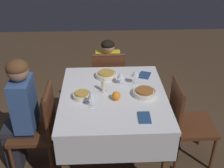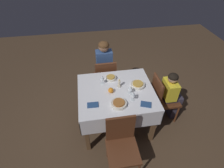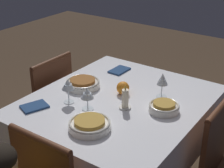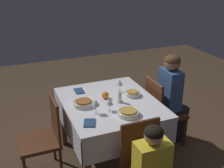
# 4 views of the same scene
# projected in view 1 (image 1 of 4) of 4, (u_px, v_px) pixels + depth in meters

# --- Properties ---
(ground_plane) EXTENTS (8.00, 8.00, 0.00)m
(ground_plane) POSITION_uv_depth(u_px,v_px,m) (113.00, 155.00, 3.05)
(ground_plane) COLOR #4C3826
(dining_table) EXTENTS (1.16, 1.00, 0.78)m
(dining_table) POSITION_uv_depth(u_px,v_px,m) (113.00, 104.00, 2.71)
(dining_table) COLOR silver
(dining_table) RESTS_ON ground_plane
(chair_south) EXTENTS (0.42, 0.42, 0.90)m
(chair_south) POSITION_uv_depth(u_px,v_px,m) (39.00, 126.00, 2.70)
(chair_south) COLOR #562D19
(chair_south) RESTS_ON ground_plane
(chair_west) EXTENTS (0.42, 0.42, 0.90)m
(chair_west) POSITION_uv_depth(u_px,v_px,m) (108.00, 80.00, 3.49)
(chair_west) COLOR #562D19
(chair_west) RESTS_ON ground_plane
(chair_north) EXTENTS (0.42, 0.42, 0.90)m
(chair_north) POSITION_uv_depth(u_px,v_px,m) (186.00, 120.00, 2.78)
(chair_north) COLOR #562D19
(chair_north) RESTS_ON ground_plane
(person_adult_denim) EXTENTS (0.30, 0.34, 1.19)m
(person_adult_denim) POSITION_uv_depth(u_px,v_px,m) (20.00, 111.00, 2.61)
(person_adult_denim) COLOR #282833
(person_adult_denim) RESTS_ON ground_plane
(person_child_yellow) EXTENTS (0.33, 0.30, 0.97)m
(person_child_yellow) POSITION_uv_depth(u_px,v_px,m) (108.00, 70.00, 3.61)
(person_child_yellow) COLOR #383342
(person_child_yellow) RESTS_ON ground_plane
(bowl_south) EXTENTS (0.18, 0.18, 0.06)m
(bowl_south) POSITION_uv_depth(u_px,v_px,m) (82.00, 95.00, 2.60)
(bowl_south) COLOR silver
(bowl_south) RESTS_ON dining_table
(wine_glass_south) EXTENTS (0.07, 0.07, 0.16)m
(wine_glass_south) POSITION_uv_depth(u_px,v_px,m) (91.00, 96.00, 2.43)
(wine_glass_south) COLOR white
(wine_glass_south) RESTS_ON dining_table
(bowl_west) EXTENTS (0.23, 0.23, 0.06)m
(bowl_west) POSITION_uv_depth(u_px,v_px,m) (106.00, 74.00, 2.95)
(bowl_west) COLOR silver
(bowl_west) RESTS_ON dining_table
(wine_glass_west) EXTENTS (0.08, 0.08, 0.13)m
(wine_glass_west) POSITION_uv_depth(u_px,v_px,m) (121.00, 76.00, 2.78)
(wine_glass_west) COLOR white
(wine_glass_west) RESTS_ON dining_table
(bowl_north) EXTENTS (0.23, 0.23, 0.06)m
(bowl_north) POSITION_uv_depth(u_px,v_px,m) (144.00, 92.00, 2.64)
(bowl_north) COLOR silver
(bowl_north) RESTS_ON dining_table
(wine_glass_north) EXTENTS (0.08, 0.08, 0.15)m
(wine_glass_north) POSITION_uv_depth(u_px,v_px,m) (135.00, 74.00, 2.78)
(wine_glass_north) COLOR white
(wine_glass_north) RESTS_ON dining_table
(candle_centerpiece) EXTENTS (0.07, 0.07, 0.15)m
(candle_centerpiece) POSITION_uv_depth(u_px,v_px,m) (103.00, 87.00, 2.68)
(candle_centerpiece) COLOR beige
(candle_centerpiece) RESTS_ON dining_table
(orange_fruit) EXTENTS (0.08, 0.08, 0.08)m
(orange_fruit) POSITION_uv_depth(u_px,v_px,m) (116.00, 96.00, 2.56)
(orange_fruit) COLOR orange
(orange_fruit) RESTS_ON dining_table
(napkin_red_folded) EXTENTS (0.18, 0.15, 0.01)m
(napkin_red_folded) POSITION_uv_depth(u_px,v_px,m) (145.00, 75.00, 2.98)
(napkin_red_folded) COLOR navy
(napkin_red_folded) RESTS_ON dining_table
(napkin_spare_side) EXTENTS (0.16, 0.11, 0.01)m
(napkin_spare_side) POSITION_uv_depth(u_px,v_px,m) (144.00, 117.00, 2.34)
(napkin_spare_side) COLOR navy
(napkin_spare_side) RESTS_ON dining_table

